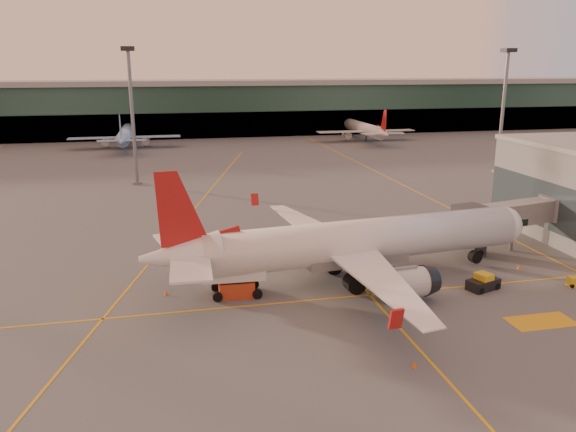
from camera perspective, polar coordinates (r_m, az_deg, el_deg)
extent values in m
plane|color=#4C4F54|center=(51.67, 4.99, -10.60)|extent=(600.00, 600.00, 0.00)
cube|color=orange|center=(56.02, 3.47, -8.44)|extent=(80.00, 0.25, 0.01)
cube|color=orange|center=(92.20, -9.35, 0.88)|extent=(31.30, 115.98, 0.01)
cube|color=orange|center=(124.62, 8.68, 4.62)|extent=(0.25, 160.00, 0.01)
cube|color=orange|center=(46.81, 14.03, -13.92)|extent=(0.25, 30.00, 0.01)
cube|color=orange|center=(56.28, 24.34, -9.73)|extent=(6.00, 3.00, 0.01)
cube|color=#19382D|center=(187.44, -8.10, 10.59)|extent=(400.00, 18.00, 16.00)
cube|color=gray|center=(186.97, -8.20, 13.27)|extent=(400.00, 20.00, 1.60)
cube|color=black|center=(179.35, -7.84, 9.11)|extent=(400.00, 1.00, 8.00)
cube|color=#2D3D47|center=(80.15, 24.20, 1.26)|extent=(0.30, 21.60, 6.00)
cylinder|color=slate|center=(110.93, -15.50, 9.48)|extent=(0.70, 0.70, 25.00)
cube|color=black|center=(110.53, -15.98, 16.04)|extent=(2.40, 2.40, 0.80)
cube|color=slate|center=(112.69, -15.06, 3.28)|extent=(1.60, 1.60, 0.50)
cylinder|color=slate|center=(127.28, 20.96, 9.70)|extent=(0.70, 0.70, 25.00)
cube|color=black|center=(126.92, 21.52, 15.40)|extent=(2.40, 2.40, 0.80)
cube|color=slate|center=(128.81, 20.45, 4.28)|extent=(1.60, 1.60, 0.50)
cylinder|color=silver|center=(59.96, 7.91, -2.40)|extent=(35.09, 8.12, 4.47)
sphere|color=silver|center=(69.24, 20.96, -0.89)|extent=(4.38, 4.38, 4.38)
cube|color=black|center=(69.89, 21.81, -0.35)|extent=(2.31, 3.10, 0.78)
cone|color=silver|center=(54.41, -10.92, -4.00)|extent=(8.05, 5.03, 4.24)
cube|color=silver|center=(50.85, -9.86, -5.19)|extent=(3.85, 7.33, 0.22)
cylinder|color=silver|center=(55.55, 11.71, -6.71)|extent=(4.95, 3.38, 2.90)
cylinder|color=black|center=(57.61, 6.77, -6.76)|extent=(2.16, 1.77, 2.01)
cylinder|color=black|center=(57.38, 6.79, -6.19)|extent=(0.40, 0.40, 1.23)
cube|color=silver|center=(58.03, -11.02, -2.67)|extent=(5.25, 7.88, 0.22)
cylinder|color=silver|center=(66.89, 5.93, -2.68)|extent=(4.95, 3.38, 2.90)
cylinder|color=black|center=(62.55, 4.52, -4.90)|extent=(2.16, 1.77, 2.01)
cylinder|color=black|center=(62.34, 4.53, -4.37)|extent=(0.40, 0.40, 1.23)
cube|color=slate|center=(59.88, 6.77, -3.85)|extent=(11.35, 4.72, 1.79)
cylinder|color=black|center=(68.18, 18.46, -3.95)|extent=(1.49, 1.04, 1.41)
cube|color=slate|center=(74.00, 22.03, 0.24)|extent=(14.42, 5.57, 2.70)
cube|color=#2D3035|center=(69.85, 18.08, -0.24)|extent=(4.05, 4.05, 3.00)
cube|color=#2D3035|center=(72.32, 18.52, -2.71)|extent=(1.60, 2.40, 2.40)
cylinder|color=black|center=(71.67, 18.91, -3.58)|extent=(0.80, 0.40, 0.80)
cylinder|color=black|center=(73.45, 18.04, -3.05)|extent=(0.80, 0.40, 0.80)
cylinder|color=slate|center=(74.78, 21.81, -2.01)|extent=(0.50, 0.50, 3.47)
cylinder|color=slate|center=(79.23, 25.58, 0.78)|extent=(4.40, 4.40, 3.00)
cylinder|color=slate|center=(79.96, 25.34, -1.33)|extent=(2.40, 2.40, 3.47)
cube|color=#AB3418|center=(56.86, -5.27, -7.22)|extent=(3.57, 2.73, 1.63)
cube|color=silver|center=(55.91, -5.67, -4.82)|extent=(6.41, 2.93, 3.05)
cylinder|color=black|center=(55.66, -7.17, -8.15)|extent=(0.99, 0.41, 0.98)
cylinder|color=black|center=(55.97, -3.12, -7.91)|extent=(0.99, 0.41, 0.98)
cylinder|color=black|center=(65.53, 26.89, -6.36)|extent=(0.46, 0.29, 0.43)
cube|color=black|center=(61.49, 19.20, -6.56)|extent=(3.74, 2.75, 1.08)
cube|color=gold|center=(61.23, 19.26, -5.92)|extent=(1.81, 1.94, 0.89)
cylinder|color=black|center=(60.24, 19.03, -7.20)|extent=(0.75, 0.50, 0.69)
cylinder|color=black|center=(61.98, 20.46, -6.70)|extent=(0.75, 0.50, 0.69)
cone|color=#EF510C|center=(69.01, 22.43, -4.76)|extent=(0.41, 0.41, 0.52)
cube|color=#EF510C|center=(69.09, 22.41, -4.95)|extent=(0.36, 0.36, 0.03)
cone|color=#EF510C|center=(58.08, -12.30, -7.63)|extent=(0.40, 0.40, 0.50)
cube|color=#EF510C|center=(58.17, -12.29, -7.85)|extent=(0.34, 0.34, 0.03)
cone|color=#EF510C|center=(45.36, 12.78, -14.49)|extent=(0.39, 0.39, 0.50)
cube|color=#EF510C|center=(45.47, 12.76, -14.75)|extent=(0.34, 0.34, 0.03)
cone|color=#EF510C|center=(76.35, 2.52, -1.74)|extent=(0.39, 0.39, 0.49)
cube|color=#EF510C|center=(76.41, 2.52, -1.90)|extent=(0.33, 0.33, 0.03)
cone|color=#EF510C|center=(64.93, 19.75, -5.68)|extent=(0.48, 0.48, 0.61)
cube|color=#EF510C|center=(65.03, 19.72, -5.92)|extent=(0.41, 0.41, 0.03)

